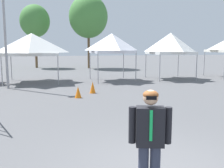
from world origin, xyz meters
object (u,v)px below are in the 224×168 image
Objects in this scene: canopy_tent_far_right at (112,43)px; canopy_tent_behind_right at (170,44)px; tree_behind_tents_right at (88,17)px; traffic_cone_near_barrier at (93,87)px; traffic_cone_lot_center at (78,92)px; person_foreground at (150,138)px; light_pole_near_lift at (4,10)px; tree_behind_tents_center at (35,21)px; canopy_tent_left_of_center at (32,44)px.

canopy_tent_behind_right is (4.53, 0.06, -0.00)m from canopy_tent_far_right.
traffic_cone_near_barrier is (-1.75, -16.41, -5.52)m from tree_behind_tents_right.
traffic_cone_lot_center is at bearing -115.87° from canopy_tent_far_right.
person_foreground reaches higher than traffic_cone_lot_center.
person_foreground is at bearing -92.46° from traffic_cone_near_barrier.
light_pole_near_lift is (-4.25, 12.35, 3.43)m from person_foreground.
canopy_tent_behind_right is at bearing 64.56° from person_foreground.
tree_behind_tents_center is at bearing 115.10° from canopy_tent_far_right.
canopy_tent_behind_right is 0.48× the size of tree_behind_tents_center.
canopy_tent_left_of_center is 3.40m from light_pole_near_lift.
canopy_tent_far_right is at bearing 18.93° from light_pole_near_lift.
tree_behind_tents_right is at bearing 85.26° from person_foreground.
traffic_cone_near_barrier is (4.24, -18.32, -5.09)m from tree_behind_tents_center.
canopy_tent_behind_right reaches higher than traffic_cone_lot_center.
canopy_tent_left_of_center is 1.03× the size of canopy_tent_behind_right.
traffic_cone_near_barrier reaches higher than traffic_cone_lot_center.
light_pole_near_lift reaches higher than traffic_cone_near_barrier.
traffic_cone_lot_center is at bearing -67.39° from canopy_tent_left_of_center.
canopy_tent_far_right reaches higher than traffic_cone_lot_center.
tree_behind_tents_center reaches higher than traffic_cone_near_barrier.
light_pole_near_lift reaches higher than traffic_cone_lot_center.
tree_behind_tents_center is at bearing 103.03° from traffic_cone_near_barrier.
light_pole_near_lift is 14.25× the size of traffic_cone_lot_center.
canopy_tent_left_of_center is 2.00× the size of person_foreground.
tree_behind_tents_center is at bearing 99.88° from traffic_cone_lot_center.
traffic_cone_near_barrier is (0.42, 9.78, -0.73)m from person_foreground.
canopy_tent_far_right reaches higher than person_foreground.
tree_behind_tents_right is 6.30m from tree_behind_tents_center.
tree_behind_tents_right is (-0.30, 11.53, 3.14)m from canopy_tent_far_right.
light_pole_near_lift is at bearing -161.07° from canopy_tent_far_right.
canopy_tent_left_of_center is 15.31m from person_foreground.
person_foreground is at bearing -115.44° from canopy_tent_behind_right.
traffic_cone_near_barrier is (-6.58, -4.94, -2.37)m from canopy_tent_behind_right.
canopy_tent_left_of_center is 5.83× the size of traffic_cone_near_barrier.
traffic_cone_near_barrier is at bearing -112.84° from canopy_tent_far_right.
canopy_tent_behind_right is 17.42m from tree_behind_tents_center.
tree_behind_tents_center is (-6.29, 13.44, 2.71)m from canopy_tent_far_right.
light_pole_near_lift is 1.07× the size of tree_behind_tents_center.
person_foreground is at bearing -71.00° from light_pole_near_lift.
light_pole_near_lift reaches higher than canopy_tent_far_right.
traffic_cone_lot_center is at bearing 92.86° from person_foreground.
tree_behind_tents_right is 13.47× the size of traffic_cone_near_barrier.
tree_behind_tents_right is 1.13× the size of tree_behind_tents_center.
canopy_tent_behind_right is at bearing 39.17° from traffic_cone_lot_center.
tree_behind_tents_right is at bearing 112.83° from canopy_tent_behind_right.
tree_behind_tents_right reaches higher than canopy_tent_behind_right.
canopy_tent_far_right is 7.09m from traffic_cone_lot_center.
person_foreground is 0.24× the size of tree_behind_tents_center.
canopy_tent_behind_right is at bearing -67.17° from tree_behind_tents_right.
canopy_tent_behind_right is 1.95× the size of person_foreground.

